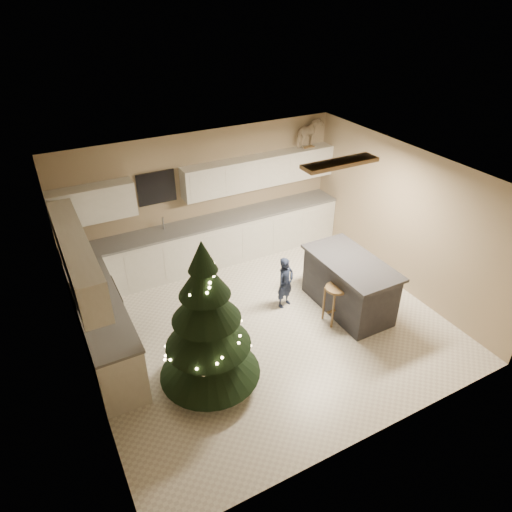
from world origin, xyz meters
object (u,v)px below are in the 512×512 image
at_px(christmas_tree, 208,331).
at_px(rocking_horse, 309,133).
at_px(bar_stool, 336,296).
at_px(toddler, 285,283).
at_px(island, 349,284).

distance_m(christmas_tree, rocking_horse, 4.87).
height_order(bar_stool, rocking_horse, rocking_horse).
distance_m(bar_stool, toddler, 0.90).
bearing_deg(rocking_horse, bar_stool, 134.32).
distance_m(christmas_tree, toddler, 2.19).
bearing_deg(bar_stool, rocking_horse, 66.54).
height_order(bar_stool, christmas_tree, christmas_tree).
xyz_separation_m(bar_stool, rocking_horse, (1.20, 2.76, 1.78)).
relative_size(toddler, rocking_horse, 1.37).
xyz_separation_m(island, christmas_tree, (-2.77, -0.49, 0.47)).
relative_size(island, rocking_horse, 2.45).
bearing_deg(bar_stool, island, 24.23).
height_order(christmas_tree, toddler, christmas_tree).
bearing_deg(toddler, christmas_tree, -167.69).
bearing_deg(toddler, rocking_horse, 32.60).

